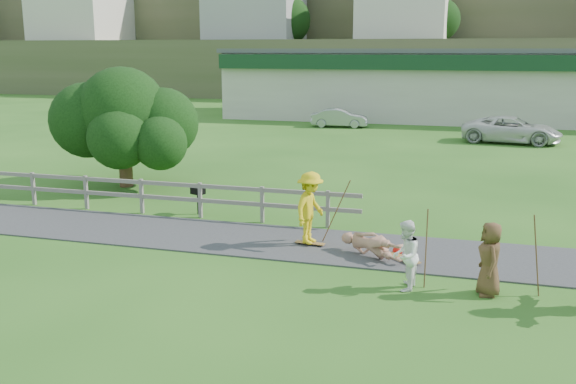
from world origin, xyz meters
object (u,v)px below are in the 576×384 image
at_px(spectator_c, 490,259).
at_px(car_white, 512,130).
at_px(skater_fallen, 372,245).
at_px(tree, 124,141).
at_px(bbq, 198,201).
at_px(car_silver, 339,118).
at_px(skater_rider, 310,211).
at_px(spectator_a, 405,256).

height_order(spectator_c, car_white, spectator_c).
distance_m(skater_fallen, tree, 11.91).
height_order(spectator_c, bbq, spectator_c).
distance_m(car_silver, bbq, 23.76).
bearing_deg(skater_fallen, car_white, 22.33).
bearing_deg(skater_rider, bbq, 74.15).
xyz_separation_m(spectator_c, bbq, (-8.65, 4.55, -0.37)).
bearing_deg(skater_fallen, skater_rider, 106.68).
bearing_deg(spectator_a, car_silver, -160.75).
height_order(skater_rider, tree, tree).
xyz_separation_m(spectator_c, car_white, (1.52, 23.75, -0.06)).
bearing_deg(car_silver, spectator_a, -171.57).
relative_size(spectator_c, car_white, 0.30).
distance_m(spectator_a, bbq, 8.38).
relative_size(car_silver, tree, 0.69).
relative_size(skater_rider, skater_fallen, 1.04).
height_order(skater_fallen, spectator_a, spectator_a).
bearing_deg(tree, skater_fallen, -29.99).
bearing_deg(skater_rider, spectator_c, -104.20).
distance_m(car_silver, tree, 21.04).
relative_size(car_silver, car_white, 0.70).
bearing_deg(bbq, car_white, 84.61).
xyz_separation_m(spectator_a, spectator_c, (1.73, 0.18, 0.03)).
bearing_deg(bbq, car_silver, 113.54).
xyz_separation_m(car_silver, tree, (-3.91, -20.64, 1.11)).
relative_size(skater_rider, spectator_a, 1.24).
bearing_deg(tree, spectator_c, -30.55).
distance_m(spectator_a, spectator_c, 1.74).
distance_m(skater_rider, skater_fallen, 1.89).
distance_m(spectator_c, bbq, 9.78).
xyz_separation_m(skater_rider, skater_fallen, (1.71, -0.51, -0.61)).
bearing_deg(spectator_c, bbq, -130.36).
distance_m(skater_fallen, car_white, 22.41).
height_order(skater_fallen, car_white, car_white).
xyz_separation_m(tree, bbq, (4.34, -3.11, -1.29)).
bearing_deg(car_white, tree, 145.47).
bearing_deg(tree, skater_rider, -32.33).
bearing_deg(bbq, spectator_c, -5.23).
distance_m(skater_rider, tree, 10.13).
bearing_deg(skater_rider, spectator_a, -119.10).
bearing_deg(car_white, skater_rider, 171.98).
bearing_deg(spectator_c, spectator_a, -96.81).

